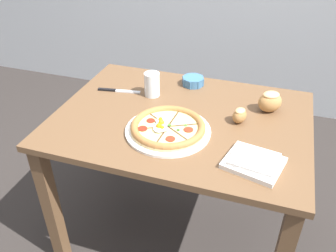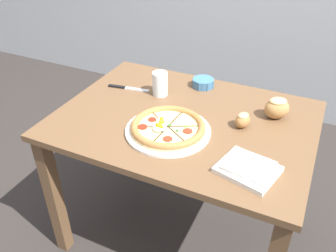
# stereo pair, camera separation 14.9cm
# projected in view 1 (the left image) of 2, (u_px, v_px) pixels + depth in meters

# --- Properties ---
(ground_plane) EXTENTS (12.00, 12.00, 0.00)m
(ground_plane) POSITION_uv_depth(u_px,v_px,m) (179.00, 227.00, 2.03)
(ground_plane) COLOR #2D2826
(dining_table) EXTENTS (1.14, 0.84, 0.75)m
(dining_table) POSITION_uv_depth(u_px,v_px,m) (181.00, 137.00, 1.67)
(dining_table) COLOR brown
(dining_table) RESTS_ON ground_plane
(pizza) EXTENTS (0.36, 0.36, 0.05)m
(pizza) POSITION_uv_depth(u_px,v_px,m) (168.00, 128.00, 1.50)
(pizza) COLOR white
(pizza) RESTS_ON dining_table
(ramekin_bowl) EXTENTS (0.12, 0.12, 0.04)m
(ramekin_bowl) POSITION_uv_depth(u_px,v_px,m) (193.00, 81.00, 1.86)
(ramekin_bowl) COLOR teal
(ramekin_bowl) RESTS_ON dining_table
(napkin_folded) EXTENTS (0.24, 0.22, 0.04)m
(napkin_folded) POSITION_uv_depth(u_px,v_px,m) (254.00, 162.00, 1.32)
(napkin_folded) COLOR white
(napkin_folded) RESTS_ON dining_table
(bread_piece_near) EXTENTS (0.08, 0.09, 0.07)m
(bread_piece_near) POSITION_uv_depth(u_px,v_px,m) (240.00, 115.00, 1.55)
(bread_piece_near) COLOR #A3703D
(bread_piece_near) RESTS_ON dining_table
(bread_piece_mid) EXTENTS (0.14, 0.13, 0.10)m
(bread_piece_mid) POSITION_uv_depth(u_px,v_px,m) (270.00, 101.00, 1.62)
(bread_piece_mid) COLOR #B27F47
(bread_piece_mid) RESTS_ON dining_table
(knife_main) EXTENTS (0.22, 0.05, 0.01)m
(knife_main) POSITION_uv_depth(u_px,v_px,m) (118.00, 91.00, 1.81)
(knife_main) COLOR silver
(knife_main) RESTS_ON dining_table
(water_glass) EXTENTS (0.08, 0.08, 0.12)m
(water_glass) POSITION_uv_depth(u_px,v_px,m) (152.00, 86.00, 1.75)
(water_glass) COLOR white
(water_glass) RESTS_ON dining_table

